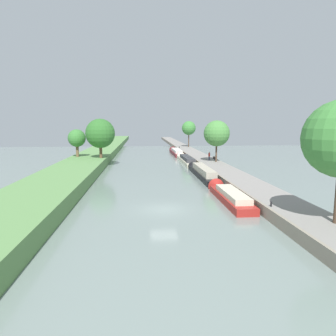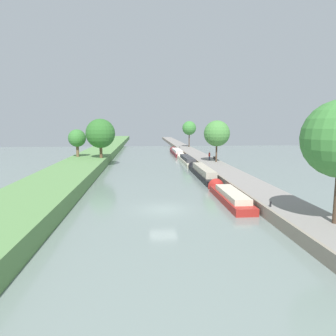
{
  "view_description": "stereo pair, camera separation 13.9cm",
  "coord_description": "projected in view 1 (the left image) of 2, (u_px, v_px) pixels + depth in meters",
  "views": [
    {
      "loc": [
        -1.97,
        -27.34,
        7.89
      ],
      "look_at": [
        2.09,
        19.68,
        1.0
      ],
      "focal_mm": 32.64,
      "sensor_mm": 36.0,
      "label": 1
    },
    {
      "loc": [
        -1.83,
        -27.36,
        7.89
      ],
      "look_at": [
        2.09,
        19.68,
        1.0
      ],
      "focal_mm": 32.64,
      "sensor_mm": 36.0,
      "label": 2
    }
  ],
  "objects": [
    {
      "name": "ground_plane",
      "position": [
        164.0,
        209.0,
        28.26
      ],
      "size": [
        160.0,
        160.0,
        0.0
      ],
      "primitive_type": "plane",
      "color": "slate"
    },
    {
      "name": "left_grassy_bank",
      "position": [
        28.0,
        204.0,
        27.12
      ],
      "size": [
        7.19,
        260.0,
        1.61
      ],
      "color": "#5B894C",
      "rests_on": "ground_plane"
    },
    {
      "name": "right_towpath",
      "position": [
        275.0,
        202.0,
        29.1
      ],
      "size": [
        4.24,
        260.0,
        0.98
      ],
      "color": "gray",
      "rests_on": "ground_plane"
    },
    {
      "name": "stone_quay",
      "position": [
        252.0,
        202.0,
        28.9
      ],
      "size": [
        0.25,
        260.0,
        1.03
      ],
      "color": "gray",
      "rests_on": "ground_plane"
    },
    {
      "name": "narrowboat_red",
      "position": [
        229.0,
        195.0,
        31.67
      ],
      "size": [
        2.03,
        11.36,
        1.93
      ],
      "color": "maroon",
      "rests_on": "ground_plane"
    },
    {
      "name": "narrowboat_black",
      "position": [
        202.0,
        172.0,
        45.77
      ],
      "size": [
        1.82,
        16.15,
        2.12
      ],
      "color": "black",
      "rests_on": "ground_plane"
    },
    {
      "name": "narrowboat_cream",
      "position": [
        186.0,
        160.0,
        62.67
      ],
      "size": [
        1.99,
        16.66,
        1.96
      ],
      "color": "beige",
      "rests_on": "ground_plane"
    },
    {
      "name": "narrowboat_maroon",
      "position": [
        176.0,
        152.0,
        79.4
      ],
      "size": [
        2.14,
        16.77,
        2.07
      ],
      "color": "maroon",
      "rests_on": "ground_plane"
    },
    {
      "name": "tree_rightbank_midnear",
      "position": [
        217.0,
        133.0,
        54.98
      ],
      "size": [
        4.67,
        4.67,
        7.48
      ],
      "color": "#4C3828",
      "rests_on": "right_towpath"
    },
    {
      "name": "tree_rightbank_midfar",
      "position": [
        189.0,
        128.0,
        90.64
      ],
      "size": [
        4.12,
        4.12,
        7.64
      ],
      "color": "#4C3828",
      "rests_on": "right_towpath"
    },
    {
      "name": "tree_leftbank_downstream",
      "position": [
        100.0,
        133.0,
        55.5
      ],
      "size": [
        5.32,
        5.32,
        7.16
      ],
      "color": "brown",
      "rests_on": "left_grassy_bank"
    },
    {
      "name": "tree_leftbank_upstream",
      "position": [
        77.0,
        138.0,
        57.72
      ],
      "size": [
        3.31,
        3.31,
        5.2
      ],
      "color": "brown",
      "rests_on": "left_grassy_bank"
    },
    {
      "name": "person_walking",
      "position": [
        209.0,
        156.0,
        57.31
      ],
      "size": [
        0.34,
        0.34,
        1.66
      ],
      "color": "#282D42",
      "rests_on": "right_towpath"
    },
    {
      "name": "mooring_bollard_near",
      "position": [
        271.0,
        204.0,
        25.58
      ],
      "size": [
        0.16,
        0.16,
        0.45
      ],
      "color": "black",
      "rests_on": "right_towpath"
    },
    {
      "name": "mooring_bollard_far",
      "position": [
        179.0,
        147.0,
        87.25
      ],
      "size": [
        0.16,
        0.16,
        0.45
      ],
      "color": "black",
      "rests_on": "right_towpath"
    },
    {
      "name": "park_bench",
      "position": [
        215.0,
        157.0,
        59.7
      ],
      "size": [
        0.44,
        1.5,
        0.47
      ],
      "color": "#333338",
      "rests_on": "right_towpath"
    }
  ]
}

